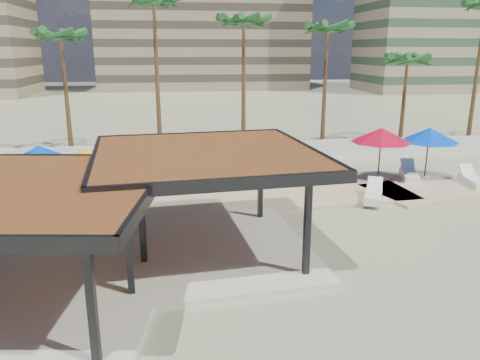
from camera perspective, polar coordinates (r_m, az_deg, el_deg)
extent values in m
plane|color=tan|center=(16.50, -0.50, -10.35)|extent=(200.00, 200.00, 0.00)
cube|color=#C6B284|center=(23.20, 2.12, -2.39)|extent=(16.24, 5.11, 0.24)
cube|color=silver|center=(31.48, -4.35, 3.41)|extent=(56.00, 0.30, 1.20)
cube|color=#847259|center=(93.15, -4.65, 19.72)|extent=(38.00, 16.00, 28.00)
cube|color=beige|center=(17.43, -3.94, -8.53)|extent=(7.89, 7.89, 0.22)
cube|color=black|center=(14.03, -13.46, -7.27)|extent=(0.22, 0.22, 3.31)
cube|color=black|center=(19.23, -13.51, -0.99)|extent=(0.22, 0.22, 3.31)
cube|color=black|center=(14.96, 8.21, -5.52)|extent=(0.22, 0.22, 3.31)
cube|color=black|center=(19.93, 2.50, 0.01)|extent=(0.22, 0.22, 3.31)
cube|color=brown|center=(16.30, -4.17, 3.01)|extent=(8.13, 8.13, 0.31)
cube|color=black|center=(12.72, -1.48, -0.57)|extent=(7.58, 0.81, 0.37)
cube|color=black|center=(19.94, -5.89, 5.28)|extent=(7.58, 0.81, 0.37)
cube|color=black|center=(16.16, -17.41, 2.22)|extent=(0.81, 7.58, 0.37)
cube|color=black|center=(17.27, 8.22, 3.60)|extent=(0.81, 7.58, 0.37)
cube|color=beige|center=(15.24, -23.86, -13.69)|extent=(8.03, 8.03, 0.21)
cube|color=black|center=(11.32, -17.67, -13.71)|extent=(0.22, 0.22, 3.21)
cube|color=black|center=(16.02, -11.89, -4.46)|extent=(0.22, 0.22, 3.21)
cube|color=brown|center=(13.96, -25.41, -1.10)|extent=(8.28, 8.28, 0.30)
cube|color=black|center=(17.19, -20.29, 2.37)|extent=(7.32, 1.23, 0.36)
cube|color=black|center=(12.80, -10.59, -1.24)|extent=(1.23, 7.32, 0.36)
cylinder|color=beige|center=(23.99, -17.82, -2.10)|extent=(0.49, 0.49, 0.12)
cylinder|color=#262628|center=(23.68, -18.04, 0.48)|extent=(0.07, 0.07, 2.36)
cone|color=yellow|center=(23.45, -18.25, 2.87)|extent=(3.59, 3.59, 0.69)
cylinder|color=beige|center=(27.31, 16.44, 0.15)|extent=(0.57, 0.57, 0.14)
cylinder|color=#262628|center=(27.00, 16.66, 2.81)|extent=(0.08, 0.08, 2.74)
cone|color=#B20725|center=(26.78, 16.85, 5.27)|extent=(4.26, 4.26, 0.80)
cylinder|color=beige|center=(28.57, 21.57, 0.35)|extent=(0.56, 0.56, 0.13)
cylinder|color=#262628|center=(28.28, 21.82, 2.84)|extent=(0.08, 0.08, 2.68)
cone|color=#003ECA|center=(28.07, 22.06, 5.13)|extent=(4.16, 4.16, 0.78)
cylinder|color=beige|center=(25.80, -22.80, -1.36)|extent=(0.48, 0.48, 0.11)
cylinder|color=#262628|center=(25.53, -23.05, 0.97)|extent=(0.07, 0.07, 2.29)
cone|color=#003ECA|center=(25.32, -23.28, 3.13)|extent=(3.21, 3.21, 0.67)
cube|color=white|center=(23.61, 15.94, -1.99)|extent=(1.65, 2.29, 0.31)
cube|color=white|center=(23.56, 15.97, -1.56)|extent=(1.65, 2.29, 0.07)
cube|color=white|center=(24.30, 16.12, -0.41)|extent=(0.98, 0.99, 0.55)
cube|color=white|center=(28.22, 26.56, -0.21)|extent=(1.09, 2.30, 0.31)
cube|color=white|center=(28.18, 26.60, 0.16)|extent=(1.09, 2.30, 0.07)
cube|color=white|center=(28.87, 25.94, 1.12)|extent=(0.83, 0.86, 0.56)
cube|color=white|center=(28.10, 19.94, 0.47)|extent=(1.47, 2.41, 0.32)
cube|color=white|center=(28.06, 19.98, 0.85)|extent=(1.47, 2.41, 0.07)
cube|color=white|center=(28.85, 19.75, 1.82)|extent=(0.96, 0.98, 0.58)
cone|color=brown|center=(33.70, -20.40, 9.40)|extent=(0.36, 0.36, 8.29)
ellipsoid|color=#1C5121|center=(33.57, -21.04, 16.00)|extent=(3.00, 3.00, 1.80)
cone|color=brown|center=(33.68, -10.07, 12.06)|extent=(0.36, 0.36, 10.56)
ellipsoid|color=#1C5121|center=(33.77, -10.50, 20.59)|extent=(3.00, 3.00, 1.80)
cone|color=brown|center=(33.58, 0.44, 11.21)|extent=(0.36, 0.36, 9.31)
ellipsoid|color=#1C5121|center=(33.53, 0.45, 18.74)|extent=(3.00, 3.00, 1.80)
cone|color=brown|center=(35.17, 10.28, 10.79)|extent=(0.36, 0.36, 8.85)
ellipsoid|color=#1C5121|center=(35.09, 10.62, 17.59)|extent=(3.00, 3.00, 1.80)
cone|color=brown|center=(37.22, 19.31, 8.78)|extent=(0.36, 0.36, 6.72)
ellipsoid|color=#1C5121|center=(37.02, 19.75, 13.55)|extent=(3.00, 3.00, 1.80)
cone|color=brown|center=(40.66, 26.86, 11.22)|extent=(0.36, 0.36, 10.56)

